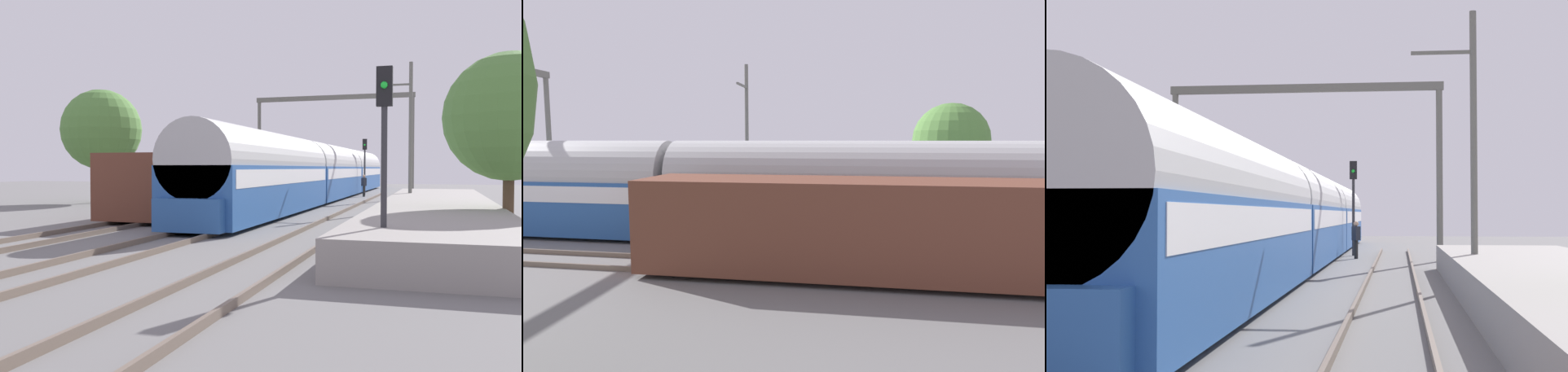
# 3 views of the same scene
# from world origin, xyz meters

# --- Properties ---
(ground) EXTENTS (120.00, 120.00, 0.00)m
(ground) POSITION_xyz_m (0.00, 0.00, 0.00)
(ground) COLOR slate
(track_west) EXTENTS (1.52, 60.00, 0.16)m
(track_west) POSITION_xyz_m (0.00, 0.00, 0.08)
(track_west) COLOR #6D5E51
(track_west) RESTS_ON ground
(track_east) EXTENTS (1.51, 60.00, 0.16)m
(track_east) POSITION_xyz_m (3.92, 0.00, 0.08)
(track_east) COLOR #6D5E51
(track_east) RESTS_ON ground
(passenger_train) EXTENTS (2.93, 49.20, 3.82)m
(passenger_train) POSITION_xyz_m (0.00, 18.82, 1.97)
(passenger_train) COLOR #28569E
(passenger_train) RESTS_ON ground
(person_crossing) EXTENTS (0.41, 0.47, 1.73)m
(person_crossing) POSITION_xyz_m (2.19, 22.47, 1.03)
(person_crossing) COLOR #242424
(person_crossing) RESTS_ON ground
(railway_signal_far) EXTENTS (0.36, 0.30, 4.69)m
(railway_signal_far) POSITION_xyz_m (1.92, 25.10, 3.02)
(railway_signal_far) COLOR #2D2D33
(railway_signal_far) RESTS_ON ground
(catenary_gantry) EXTENTS (12.25, 0.28, 7.86)m
(catenary_gantry) POSITION_xyz_m (0.00, 20.79, 5.61)
(catenary_gantry) COLOR #63635C
(catenary_gantry) RESTS_ON ground
(catenary_pole_east_mid) EXTENTS (1.90, 0.20, 8.00)m
(catenary_pole_east_mid) POSITION_xyz_m (6.27, 9.21, 4.15)
(catenary_pole_east_mid) COLOR #63635C
(catenary_pole_east_mid) RESTS_ON ground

